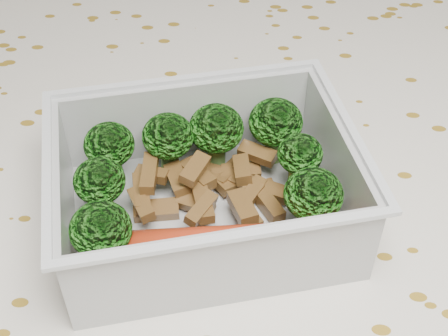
{
  "coord_description": "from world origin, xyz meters",
  "views": [
    {
      "loc": [
        0.01,
        -0.25,
        1.03
      ],
      "look_at": [
        -0.0,
        0.0,
        0.78
      ],
      "focal_mm": 50.0,
      "sensor_mm": 36.0,
      "label": 1
    }
  ],
  "objects": [
    {
      "name": "dining_table",
      "position": [
        0.0,
        0.0,
        0.67
      ],
      "size": [
        1.4,
        0.9,
        0.75
      ],
      "color": "brown",
      "rests_on": "ground"
    },
    {
      "name": "tablecloth",
      "position": [
        0.0,
        0.0,
        0.72
      ],
      "size": [
        1.46,
        0.96,
        0.19
      ],
      "color": "silver",
      "rests_on": "dining_table"
    },
    {
      "name": "lunch_container",
      "position": [
        -0.01,
        -0.01,
        0.78
      ],
      "size": [
        0.19,
        0.17,
        0.06
      ],
      "color": "silver",
      "rests_on": "tablecloth"
    },
    {
      "name": "broccoli_florets",
      "position": [
        -0.02,
        0.0,
        0.79
      ],
      "size": [
        0.15,
        0.12,
        0.04
      ],
      "color": "#608C3F",
      "rests_on": "lunch_container"
    },
    {
      "name": "meat_pile",
      "position": [
        -0.01,
        0.0,
        0.77
      ],
      "size": [
        0.09,
        0.07,
        0.03
      ],
      "color": "brown",
      "rests_on": "lunch_container"
    },
    {
      "name": "sausage",
      "position": [
        -0.0,
        -0.05,
        0.77
      ],
      "size": [
        0.14,
        0.04,
        0.02
      ],
      "color": "#B83015",
      "rests_on": "lunch_container"
    }
  ]
}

